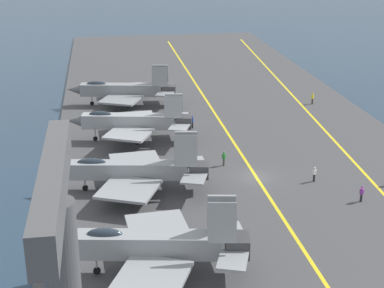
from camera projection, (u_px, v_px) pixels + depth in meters
ground_plane at (256, 180)px, 66.29m from camera, size 2000.00×2000.00×0.00m
carrier_deck at (256, 178)px, 66.22m from camera, size 185.90×45.68×0.40m
deck_stripe_foul_line at (361, 170)px, 67.99m from camera, size 166.96×11.66×0.01m
deck_stripe_centerline at (256, 177)px, 66.15m from camera, size 167.31×0.36×0.01m
parked_jet_nearest at (154, 245)px, 46.70m from camera, size 14.24×15.91×6.83m
parked_jet_second at (132, 170)px, 61.91m from camera, size 13.79×17.01×6.52m
parked_jet_third at (131, 121)px, 76.19m from camera, size 12.46×16.37×6.32m
parked_jet_fourth at (123, 90)px, 91.61m from camera, size 13.18×17.13×6.36m
crew_purple_vest at (362, 193)px, 59.92m from camera, size 0.46×0.42×1.73m
crew_white_vest at (314, 174)px, 64.65m from camera, size 0.40×0.45×1.72m
crew_green_vest at (224, 158)px, 68.94m from camera, size 0.46×0.44×1.78m
crew_yellow_vest at (313, 98)px, 92.81m from camera, size 0.45×0.45×1.79m
crew_blue_vest at (192, 121)px, 81.75m from camera, size 0.44×0.37×1.80m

